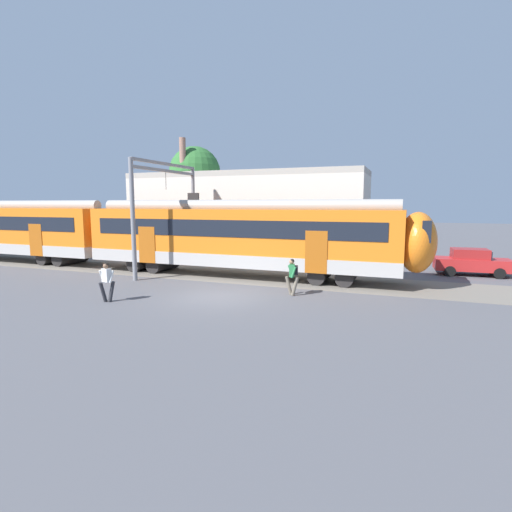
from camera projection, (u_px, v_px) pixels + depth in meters
The scene contains 9 objects.
ground_plane at pixel (217, 297), 17.65m from camera, with size 160.00×160.00×0.00m, color #515156.
track_bed at pixel (86, 265), 26.78m from camera, with size 80.00×4.40×0.01m, color slate.
commuter_train at pixel (115, 233), 25.61m from camera, with size 38.05×3.07×4.73m.
pedestrian_white at pixel (107, 279), 16.70m from camera, with size 0.61×0.61×1.67m.
pedestrian_green at pixel (292, 274), 17.88m from camera, with size 0.69×0.54×1.67m.
parked_car_red at pixel (472, 262), 22.95m from camera, with size 4.08×1.92×1.54m.
catenary_gantry at pixel (166, 200), 23.94m from camera, with size 0.24×6.64×6.53m.
background_building at pixel (245, 216), 29.85m from camera, with size 17.59×5.00×9.20m.
street_tree_left at pixel (195, 173), 32.87m from camera, with size 4.21×4.21×8.77m.
Camera 1 is at (7.76, -15.52, 4.11)m, focal length 28.00 mm.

